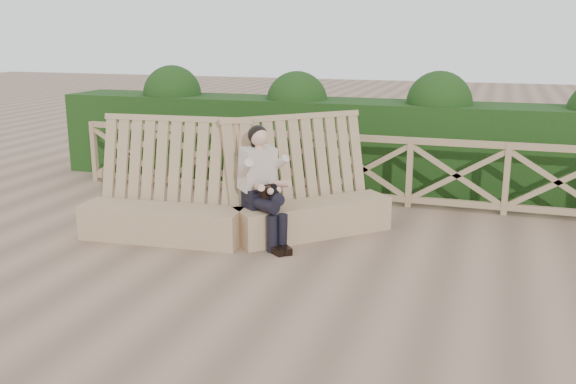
% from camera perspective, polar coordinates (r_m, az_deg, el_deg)
% --- Properties ---
extents(ground, '(60.00, 60.00, 0.00)m').
position_cam_1_polar(ground, '(7.15, 0.86, -7.91)').
color(ground, brown).
rests_on(ground, ground).
extents(bench, '(3.88, 2.29, 1.59)m').
position_cam_1_polar(bench, '(8.58, -4.46, -1.34)').
color(bench, '#8F7251').
rests_on(bench, ground).
extents(woman, '(0.91, 0.87, 1.53)m').
position_cam_1_polar(woman, '(8.20, -2.28, 0.90)').
color(woman, black).
rests_on(woman, ground).
extents(guardrail, '(10.10, 0.09, 1.10)m').
position_cam_1_polar(guardrail, '(10.25, 6.76, 2.03)').
color(guardrail, '#8B6D51').
rests_on(guardrail, ground).
extents(hedge, '(12.00, 1.20, 1.50)m').
position_cam_1_polar(hedge, '(11.37, 8.03, 4.19)').
color(hedge, black).
rests_on(hedge, ground).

